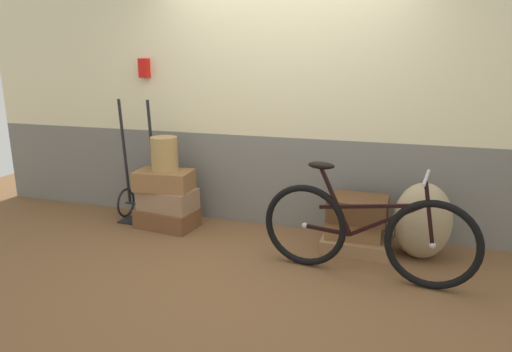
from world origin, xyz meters
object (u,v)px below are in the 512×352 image
object	(u,v)px
suitcase_4	(353,226)
suitcase_3	(357,243)
suitcase_0	(167,218)
luggage_trolley	(140,194)
suitcase_1	(168,199)
suitcase_2	(164,180)
suitcase_5	(358,208)
bicycle	(365,232)
wicker_basket	(164,154)
burlap_sack	(422,221)

from	to	relation	value
suitcase_4	suitcase_3	bearing A→B (deg)	-42.10
suitcase_0	luggage_trolley	bearing A→B (deg)	168.20
suitcase_1	suitcase_2	xyz separation A→B (m)	(-0.03, -0.01, 0.20)
suitcase_5	suitcase_1	bearing A→B (deg)	-177.59
bicycle	wicker_basket	bearing A→B (deg)	165.35
suitcase_0	wicker_basket	xyz separation A→B (m)	(-0.01, 0.03, 0.68)
suitcase_3	burlap_sack	size ratio (longest dim) A/B	0.91
luggage_trolley	burlap_sack	world-z (taller)	luggage_trolley
suitcase_5	wicker_basket	xyz separation A→B (m)	(-1.95, 0.01, 0.38)
suitcase_4	bicycle	world-z (taller)	bicycle
suitcase_3	suitcase_4	size ratio (longest dim) A/B	1.27
suitcase_0	burlap_sack	world-z (taller)	burlap_sack
suitcase_4	suitcase_5	bearing A→B (deg)	-30.81
suitcase_0	wicker_basket	size ratio (longest dim) A/B	1.74
suitcase_4	burlap_sack	xyz separation A→B (m)	(0.59, -0.03, 0.13)
suitcase_2	suitcase_5	bearing A→B (deg)	-4.35
suitcase_0	suitcase_4	bearing A→B (deg)	7.77
wicker_basket	suitcase_3	bearing A→B (deg)	-0.79
suitcase_0	suitcase_1	distance (m)	0.20
suitcase_1	suitcase_4	size ratio (longest dim) A/B	1.14
suitcase_1	wicker_basket	world-z (taller)	wicker_basket
suitcase_3	suitcase_2	bearing A→B (deg)	-179.16
suitcase_4	burlap_sack	distance (m)	0.61
suitcase_1	bicycle	world-z (taller)	bicycle
luggage_trolley	bicycle	world-z (taller)	luggage_trolley
suitcase_4	suitcase_2	bearing A→B (deg)	177.81
suitcase_4	suitcase_5	distance (m)	0.19
suitcase_0	burlap_sack	xyz separation A→B (m)	(2.49, 0.01, 0.24)
bicycle	burlap_sack	bearing A→B (deg)	48.83
suitcase_3	bicycle	xyz separation A→B (m)	(0.09, -0.51, 0.31)
suitcase_5	wicker_basket	distance (m)	1.98
suitcase_1	suitcase_3	xyz separation A→B (m)	(1.94, -0.02, -0.24)
suitcase_2	wicker_basket	size ratio (longest dim) A/B	1.63
burlap_sack	bicycle	size ratio (longest dim) A/B	0.40
suitcase_2	bicycle	world-z (taller)	bicycle
suitcase_0	wicker_basket	bearing A→B (deg)	115.14
suitcase_1	luggage_trolley	xyz separation A→B (m)	(-0.40, 0.11, -0.01)
suitcase_0	suitcase_4	distance (m)	1.91
burlap_sack	suitcase_3	bearing A→B (deg)	-179.16
suitcase_1	suitcase_4	xyz separation A→B (m)	(1.89, 0.02, -0.09)
suitcase_2	suitcase_3	distance (m)	2.02
suitcase_2	luggage_trolley	distance (m)	0.45
luggage_trolley	suitcase_0	bearing A→B (deg)	-18.44
suitcase_3	luggage_trolley	xyz separation A→B (m)	(-2.34, 0.13, 0.22)
suitcase_1	suitcase_5	xyz separation A→B (m)	(1.93, 0.00, 0.10)
wicker_basket	suitcase_5	bearing A→B (deg)	-0.26
suitcase_4	burlap_sack	world-z (taller)	burlap_sack
suitcase_4	suitcase_5	size ratio (longest dim) A/B	0.95
suitcase_1	suitcase_2	size ratio (longest dim) A/B	0.99
suitcase_3	suitcase_5	distance (m)	0.33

